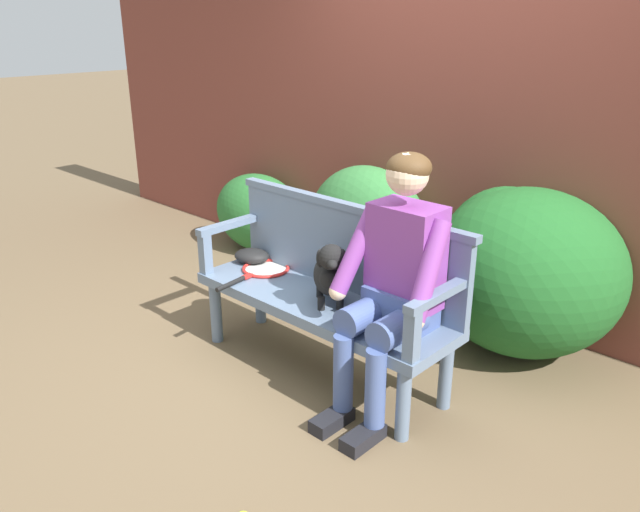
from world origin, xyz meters
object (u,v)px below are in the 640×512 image
object	(u,v)px
baseball_glove	(252,256)
person_seated	(395,278)
tennis_racket	(263,270)
garden_bench	(320,309)
dog_on_bench	(330,273)

from	to	relation	value
baseball_glove	person_seated	bearing A→B (deg)	-35.00
person_seated	tennis_racket	size ratio (longest dim) A/B	2.30
garden_bench	tennis_racket	distance (m)	0.53
garden_bench	tennis_racket	size ratio (longest dim) A/B	2.75
dog_on_bench	baseball_glove	size ratio (longest dim) A/B	1.72
baseball_glove	garden_bench	bearing A→B (deg)	-37.96
tennis_racket	baseball_glove	distance (m)	0.17
garden_bench	person_seated	world-z (taller)	person_seated
person_seated	baseball_glove	world-z (taller)	person_seated
person_seated	dog_on_bench	bearing A→B (deg)	-177.78
dog_on_bench	tennis_racket	distance (m)	0.65
person_seated	tennis_racket	bearing A→B (deg)	176.74
garden_bench	baseball_glove	distance (m)	0.69
person_seated	baseball_glove	xyz separation A→B (m)	(-1.18, 0.11, -0.23)
person_seated	tennis_racket	world-z (taller)	person_seated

